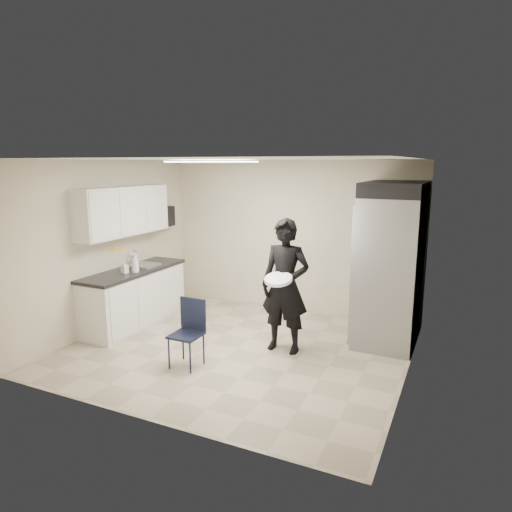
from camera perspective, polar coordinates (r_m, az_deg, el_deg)
The scene contains 21 objects.
floor at distance 6.52m, azimuth -2.34°, elevation -11.51°, with size 4.50×4.50×0.00m, color tan.
ceiling at distance 6.00m, azimuth -2.55°, elevation 12.00°, with size 4.50×4.50×0.00m, color silver.
back_wall at distance 7.93m, azimuth 4.24°, elevation 2.42°, with size 4.50×4.50×0.00m, color beige.
left_wall at distance 7.42m, azimuth -18.05°, elevation 1.26°, with size 4.00×4.00×0.00m, color beige.
right_wall at distance 5.49m, azimuth 18.91°, elevation -2.26°, with size 4.00×4.00×0.00m, color beige.
ceiling_panel at distance 6.64m, azimuth -5.60°, elevation 11.65°, with size 1.20×0.60×0.02m, color white.
lower_counter at distance 7.57m, azimuth -14.94°, elevation -5.14°, with size 0.60×1.90×0.86m, color silver.
countertop at distance 7.45m, azimuth -15.12°, elevation -1.79°, with size 0.64×1.95×0.05m, color black.
sink at distance 7.63m, azimuth -13.79°, elevation -1.53°, with size 0.42×0.40×0.14m, color gray.
faucet at distance 7.72m, azimuth -15.01°, elevation -0.29°, with size 0.02×0.02×0.24m, color silver.
upper_cabinets at distance 7.38m, azimuth -16.25°, elevation 5.44°, with size 0.35×1.80×0.75m, color silver.
towel_dispenser at distance 8.34m, azimuth -11.30°, elevation 4.90°, with size 0.22×0.30×0.35m, color black.
notice_sticker_left at distance 7.50m, azimuth -17.46°, elevation 0.79°, with size 0.00×0.12×0.07m, color yellow.
notice_sticker_right at distance 7.66m, azimuth -16.44°, elevation 0.75°, with size 0.00×0.12×0.07m, color yellow.
commercial_fridge at distance 6.83m, azimuth 16.49°, elevation -1.64°, with size 0.80×1.35×2.10m, color gray.
fridge_compressor at distance 6.67m, azimuth 17.05°, elevation 8.03°, with size 0.80×1.35×0.20m, color black.
folding_chair at distance 5.91m, azimuth -8.75°, elevation -9.76°, with size 0.37×0.37×0.84m, color black.
man_tuxedo at distance 6.19m, azimuth 3.67°, elevation -3.77°, with size 0.67×0.45×1.84m, color black.
bucket_lid at distance 5.93m, azimuth 2.81°, elevation -2.92°, with size 0.36×0.36×0.05m, color white.
soap_bottle_a at distance 7.17m, azimuth -14.86°, elevation -0.90°, with size 0.11×0.11×0.29m, color white.
soap_bottle_b at distance 7.18m, azimuth -16.10°, elevation -1.35°, with size 0.09×0.09×0.19m, color silver.
Camera 1 is at (2.77, -5.32, 2.55)m, focal length 32.00 mm.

